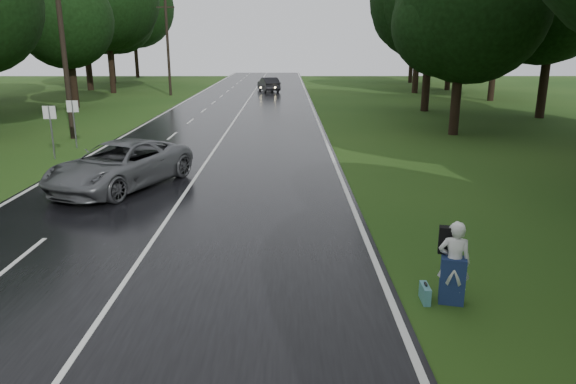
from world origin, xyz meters
name	(u,v)px	position (x,y,z in m)	size (l,w,h in m)	color
ground	(118,294)	(0.00, 0.00, 0.00)	(160.00, 160.00, 0.00)	#274615
road	(224,136)	(0.00, 20.00, 0.02)	(12.00, 140.00, 0.04)	black
lane_center	(224,136)	(0.00, 20.00, 0.04)	(0.12, 140.00, 0.01)	silver
grey_car	(120,165)	(-2.51, 8.65, 0.88)	(2.79, 6.06, 1.68)	#55575B
far_car	(269,84)	(1.63, 49.81, 0.82)	(1.65, 4.73, 1.56)	black
hitchhiker	(453,265)	(7.03, -0.39, 0.83)	(0.73, 0.69, 1.78)	silver
suitcase	(425,293)	(6.51, -0.36, 0.18)	(0.15, 0.51, 0.36)	teal
utility_pole_mid	(73,138)	(-8.50, 19.38, 0.00)	(1.80, 0.28, 9.95)	black
utility_pole_far	(171,95)	(-8.50, 45.58, 0.00)	(1.80, 0.28, 9.71)	black
road_sign_a	(55,159)	(-7.20, 13.83, 0.00)	(0.59, 0.10, 2.46)	white
road_sign_b	(77,148)	(-7.20, 16.52, 0.00)	(0.58, 0.10, 2.43)	white
tree_left_e	(76,108)	(-14.14, 34.49, 0.00)	(7.93, 7.93, 12.39)	black
tree_left_f	(114,93)	(-15.31, 48.21, 0.00)	(10.99, 10.99, 17.17)	black
tree_right_d	(453,134)	(13.52, 20.66, 0.00)	(7.67, 7.67, 11.99)	black
tree_right_e	(424,111)	(14.70, 32.06, 0.00)	(9.56, 9.56, 14.94)	black
tree_right_f	(415,93)	(17.73, 48.24, 0.00)	(9.32, 9.32, 14.56)	black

